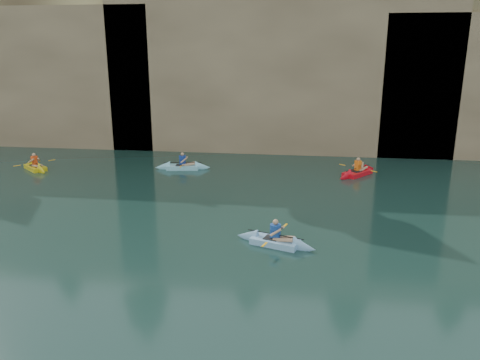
# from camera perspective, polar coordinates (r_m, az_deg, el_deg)

# --- Properties ---
(ground) EXTENTS (160.00, 160.00, 0.00)m
(ground) POSITION_cam_1_polar(r_m,az_deg,el_deg) (13.77, -10.25, -16.59)
(ground) COLOR black
(ground) RESTS_ON ground
(cliff) EXTENTS (70.00, 16.00, 12.00)m
(cliff) POSITION_cam_1_polar(r_m,az_deg,el_deg) (41.20, 2.43, 14.01)
(cliff) COLOR tan
(cliff) RESTS_ON ground
(cliff_slab_center) EXTENTS (24.00, 2.40, 11.40)m
(cliff_slab_center) POSITION_cam_1_polar(r_m,az_deg,el_deg) (33.69, 4.69, 13.04)
(cliff_slab_center) COLOR #9B815E
(cliff_slab_center) RESTS_ON ground
(sea_cave_west) EXTENTS (4.50, 1.00, 4.00)m
(sea_cave_west) POSITION_cam_1_polar(r_m,az_deg,el_deg) (39.90, -25.76, 6.63)
(sea_cave_west) COLOR black
(sea_cave_west) RESTS_ON ground
(sea_cave_center) EXTENTS (3.50, 1.00, 3.20)m
(sea_cave_center) POSITION_cam_1_polar(r_m,az_deg,el_deg) (34.35, -5.63, 6.19)
(sea_cave_center) COLOR black
(sea_cave_center) RESTS_ON ground
(sea_cave_east) EXTENTS (5.00, 1.00, 4.50)m
(sea_cave_east) POSITION_cam_1_polar(r_m,az_deg,el_deg) (33.90, 18.20, 6.46)
(sea_cave_east) COLOR black
(sea_cave_east) RESTS_ON ground
(kayaker_ltblue_near) EXTENTS (3.33, 2.42, 1.29)m
(kayaker_ltblue_near) POSITION_cam_1_polar(r_m,az_deg,el_deg) (18.18, 4.30, -7.42)
(kayaker_ltblue_near) COLOR #83B4DC
(kayaker_ltblue_near) RESTS_ON ground
(kayaker_red_far) EXTENTS (2.89, 3.32, 1.33)m
(kayaker_red_far) POSITION_cam_1_polar(r_m,az_deg,el_deg) (28.68, 14.13, 0.90)
(kayaker_red_far) COLOR red
(kayaker_red_far) RESTS_ON ground
(kayaker_yellow) EXTENTS (2.93, 2.62, 1.30)m
(kayaker_yellow) POSITION_cam_1_polar(r_m,az_deg,el_deg) (31.75, -23.68, 1.46)
(kayaker_yellow) COLOR gold
(kayaker_yellow) RESTS_ON ground
(kayaker_ltblue_mid) EXTENTS (3.53, 2.56, 1.32)m
(kayaker_ltblue_mid) POSITION_cam_1_polar(r_m,az_deg,el_deg) (29.39, -6.99, 1.63)
(kayaker_ltblue_mid) COLOR #88D2E4
(kayaker_ltblue_mid) RESTS_ON ground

